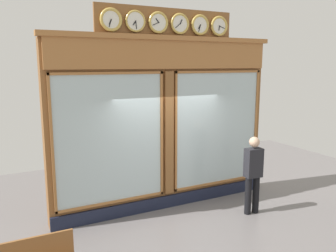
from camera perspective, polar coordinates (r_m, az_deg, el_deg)
The scene contains 2 objects.
shop_facade at distance 7.57m, azimuth -0.43°, elevation 0.77°, with size 5.22×0.42×4.32m.
pedestrian at distance 7.60m, azimuth 13.90°, elevation -7.37°, with size 0.38×0.25×1.69m.
Camera 1 is at (3.35, 6.55, 3.19)m, focal length 36.83 mm.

